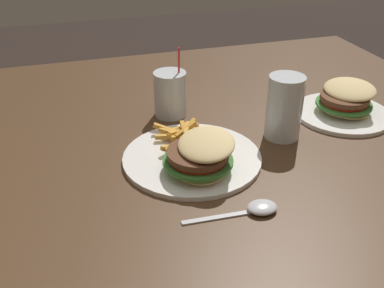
{
  "coord_description": "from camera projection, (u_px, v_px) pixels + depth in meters",
  "views": [
    {
      "loc": [
        0.76,
        -0.37,
        1.22
      ],
      "look_at": [
        -0.01,
        -0.14,
        0.76
      ],
      "focal_mm": 42.0,
      "sensor_mm": 36.0,
      "label": 1
    }
  ],
  "objects": [
    {
      "name": "meal_plate_near",
      "position": [
        196.0,
        155.0,
        0.91
      ],
      "size": [
        0.29,
        0.29,
        0.09
      ],
      "color": "white",
      "rests_on": "dining_table"
    },
    {
      "name": "beer_glass",
      "position": [
        284.0,
        109.0,
        1.0
      ],
      "size": [
        0.08,
        0.08,
        0.15
      ],
      "color": "silver",
      "rests_on": "dining_table"
    },
    {
      "name": "dining_table",
      "position": [
        252.0,
        184.0,
        1.02
      ],
      "size": [
        1.41,
        1.3,
        0.72
      ],
      "color": "#4C331E",
      "rests_on": "ground_plane"
    },
    {
      "name": "meal_plate_far",
      "position": [
        344.0,
        104.0,
        1.12
      ],
      "size": [
        0.24,
        0.24,
        0.09
      ],
      "color": "white",
      "rests_on": "dining_table"
    },
    {
      "name": "juice_glass",
      "position": [
        170.0,
        96.0,
        1.11
      ],
      "size": [
        0.08,
        0.08,
        0.17
      ],
      "color": "silver",
      "rests_on": "dining_table"
    },
    {
      "name": "spoon",
      "position": [
        258.0,
        208.0,
        0.79
      ],
      "size": [
        0.05,
        0.18,
        0.02
      ],
      "rotation": [
        0.0,
        0.0,
        1.52
      ],
      "color": "silver",
      "rests_on": "dining_table"
    }
  ]
}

